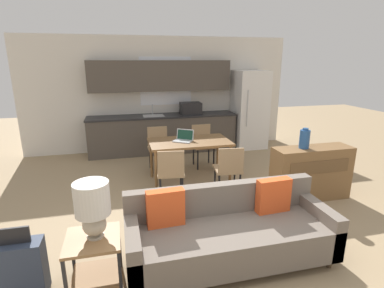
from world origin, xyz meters
name	(u,v)px	position (x,y,z in m)	size (l,w,h in m)	color
ground_plane	(222,262)	(0.00, 0.00, 0.00)	(20.00, 20.00, 0.00)	#9E8460
wall_back	(160,94)	(0.00, 4.63, 1.36)	(6.40, 0.07, 2.70)	silver
kitchen_counter	(163,117)	(0.01, 4.33, 0.84)	(3.50, 0.65, 2.15)	#4C443D
refrigerator	(249,110)	(2.18, 4.21, 0.96)	(0.77, 0.78, 1.91)	white
dining_table	(190,145)	(0.19, 2.35, 0.69)	(1.44, 0.82, 0.76)	brown
couch	(229,232)	(0.08, 0.05, 0.34)	(2.22, 0.80, 0.86)	#3D2D1E
side_table	(94,254)	(-1.33, -0.04, 0.36)	(0.51, 0.51, 0.54)	olive
table_lamp	(93,205)	(-1.30, -0.02, 0.87)	(0.33, 0.33, 0.56)	#B2A893
credenza	(311,173)	(1.90, 1.20, 0.42)	(1.26, 0.40, 0.85)	brown
vase	(305,139)	(1.73, 1.21, 1.00)	(0.15, 0.15, 0.32)	#234C84
dining_chair_far_right	(203,143)	(0.65, 3.10, 0.49)	(0.42, 0.42, 0.86)	#997A56
dining_chair_near_right	(229,168)	(0.64, 1.56, 0.49)	(0.47, 0.47, 0.86)	#997A56
dining_chair_near_left	(171,171)	(-0.28, 1.63, 0.49)	(0.47, 0.47, 0.86)	#997A56
dining_chair_far_left	(159,146)	(-0.27, 3.10, 0.49)	(0.43, 0.43, 0.86)	#997A56
laptop	(184,138)	(0.09, 2.38, 0.81)	(0.41, 0.39, 0.20)	#B7BABC
suitcase	(20,269)	(-2.00, 0.01, 0.28)	(0.44, 0.22, 0.72)	#2D384C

